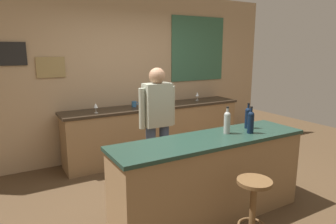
% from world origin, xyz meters
% --- Properties ---
extents(ground_plane, '(10.00, 10.00, 0.00)m').
position_xyz_m(ground_plane, '(0.00, 0.00, 0.00)').
color(ground_plane, '#4C3823').
extents(back_wall, '(6.00, 0.09, 2.80)m').
position_xyz_m(back_wall, '(0.03, 2.03, 1.42)').
color(back_wall, tan).
rests_on(back_wall, ground_plane).
extents(bar_counter, '(2.24, 0.60, 0.92)m').
position_xyz_m(bar_counter, '(0.00, -0.40, 0.46)').
color(bar_counter, olive).
rests_on(bar_counter, ground_plane).
extents(side_counter, '(3.19, 0.56, 0.90)m').
position_xyz_m(side_counter, '(0.40, 1.65, 0.45)').
color(side_counter, olive).
rests_on(side_counter, ground_plane).
extents(bartender, '(0.52, 0.21, 1.62)m').
position_xyz_m(bartender, '(-0.15, 0.54, 0.94)').
color(bartender, '#384766').
rests_on(bartender, ground_plane).
extents(bar_stool, '(0.32, 0.32, 0.68)m').
position_xyz_m(bar_stool, '(0.01, -1.03, 0.46)').
color(bar_stool, brown).
rests_on(bar_stool, ground_plane).
extents(wine_bottle_a, '(0.07, 0.07, 0.31)m').
position_xyz_m(wine_bottle_a, '(0.25, -0.36, 1.06)').
color(wine_bottle_a, '#999E99').
rests_on(wine_bottle_a, bar_counter).
extents(wine_bottle_b, '(0.07, 0.07, 0.31)m').
position_xyz_m(wine_bottle_b, '(0.49, -0.48, 1.06)').
color(wine_bottle_b, black).
rests_on(wine_bottle_b, bar_counter).
extents(wine_bottle_c, '(0.07, 0.07, 0.31)m').
position_xyz_m(wine_bottle_c, '(0.62, -0.30, 1.06)').
color(wine_bottle_c, black).
rests_on(wine_bottle_c, bar_counter).
extents(wine_glass_a, '(0.07, 0.07, 0.16)m').
position_xyz_m(wine_glass_a, '(-0.67, 1.56, 1.01)').
color(wine_glass_a, silver).
rests_on(wine_glass_a, side_counter).
extents(wine_glass_b, '(0.07, 0.07, 0.16)m').
position_xyz_m(wine_glass_b, '(0.30, 1.70, 1.01)').
color(wine_glass_b, silver).
rests_on(wine_glass_b, side_counter).
extents(wine_glass_c, '(0.07, 0.07, 0.16)m').
position_xyz_m(wine_glass_c, '(0.45, 1.66, 1.01)').
color(wine_glass_c, silver).
rests_on(wine_glass_c, side_counter).
extents(wine_glass_d, '(0.07, 0.07, 0.16)m').
position_xyz_m(wine_glass_d, '(1.33, 1.73, 1.01)').
color(wine_glass_d, silver).
rests_on(wine_glass_d, side_counter).
extents(coffee_mug, '(0.12, 0.08, 0.09)m').
position_xyz_m(coffee_mug, '(0.03, 1.72, 0.95)').
color(coffee_mug, '#336699').
rests_on(coffee_mug, side_counter).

